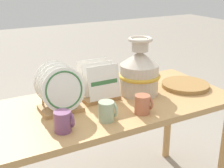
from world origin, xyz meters
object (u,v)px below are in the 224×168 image
ceramic_vase (139,71)px  wicker_charger_stack (185,85)px  dish_rack_square_plates (99,88)px  mug_plum_glaze (64,121)px  mug_terracotta_glaze (143,104)px  dish_rack_round_plates (60,93)px  mug_sage_glaze (107,111)px

ceramic_vase → wicker_charger_stack: size_ratio=1.14×
ceramic_vase → dish_rack_square_plates: size_ratio=1.60×
ceramic_vase → mug_plum_glaze: size_ratio=3.41×
mug_terracotta_glaze → dish_rack_square_plates: bearing=110.9°
dish_rack_square_plates → wicker_charger_stack: size_ratio=0.71×
mug_terracotta_glaze → dish_rack_round_plates: bearing=147.6°
mug_sage_glaze → mug_terracotta_glaze: (0.21, -0.02, 0.00)m
wicker_charger_stack → mug_terracotta_glaze: mug_terracotta_glaze is taller
dish_rack_square_plates → mug_terracotta_glaze: size_ratio=2.13×
mug_sage_glaze → mug_plum_glaze: bearing=-179.4°
wicker_charger_stack → mug_terracotta_glaze: 0.51m
wicker_charger_stack → dish_rack_square_plates: bearing=169.8°
mug_plum_glaze → dish_rack_square_plates: bearing=41.2°
ceramic_vase → dish_rack_square_plates: bearing=169.5°
mug_terracotta_glaze → wicker_charger_stack: bearing=22.6°
dish_rack_square_plates → mug_plum_glaze: dish_rack_square_plates is taller
ceramic_vase → wicker_charger_stack: 0.36m
dish_rack_round_plates → wicker_charger_stack: size_ratio=0.84×
dish_rack_round_plates → mug_terracotta_glaze: bearing=-32.4°
ceramic_vase → mug_sage_glaze: bearing=-145.7°
ceramic_vase → wicker_charger_stack: bearing=-9.9°
dish_rack_round_plates → mug_terracotta_glaze: size_ratio=2.51×
dish_rack_round_plates → mug_terracotta_glaze: (0.37, -0.24, -0.05)m
ceramic_vase → dish_rack_square_plates: ceramic_vase is taller
ceramic_vase → mug_sage_glaze: 0.43m
mug_plum_glaze → mug_sage_glaze: bearing=0.6°
ceramic_vase → mug_terracotta_glaze: size_ratio=3.41×
wicker_charger_stack → mug_sage_glaze: 0.70m
dish_rack_round_plates → mug_sage_glaze: 0.28m
wicker_charger_stack → mug_terracotta_glaze: (-0.47, -0.19, 0.04)m
wicker_charger_stack → mug_sage_glaze: size_ratio=2.99×
ceramic_vase → mug_sage_glaze: (-0.35, -0.24, -0.09)m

